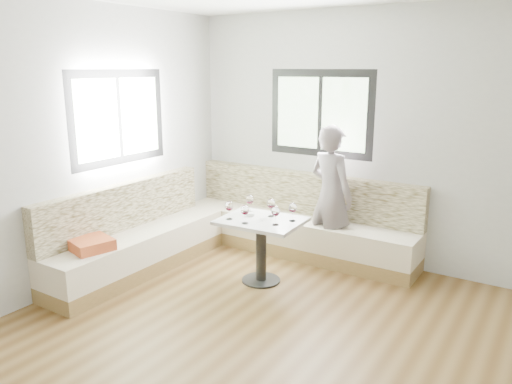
% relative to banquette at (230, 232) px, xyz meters
% --- Properties ---
extents(room, '(5.01, 5.01, 2.81)m').
position_rel_banquette_xyz_m(room, '(1.51, -1.55, 1.08)').
color(room, brown).
rests_on(room, ground).
extents(banquette, '(2.90, 2.80, 0.95)m').
position_rel_banquette_xyz_m(banquette, '(0.00, 0.00, 0.00)').
color(banquette, olive).
rests_on(banquette, ground).
extents(table, '(0.86, 0.69, 0.67)m').
position_rel_banquette_xyz_m(table, '(0.63, -0.32, 0.17)').
color(table, black).
rests_on(table, ground).
extents(person, '(0.66, 0.54, 1.57)m').
position_rel_banquette_xyz_m(person, '(0.99, 0.56, 0.45)').
color(person, slate).
rests_on(person, ground).
extents(olive_ramekin, '(0.09, 0.09, 0.03)m').
position_rel_banquette_xyz_m(olive_ramekin, '(0.47, -0.28, 0.36)').
color(olive_ramekin, white).
rests_on(olive_ramekin, table).
extents(wine_glass_a, '(0.09, 0.09, 0.19)m').
position_rel_banquette_xyz_m(wine_glass_a, '(0.35, -0.49, 0.47)').
color(wine_glass_a, white).
rests_on(wine_glass_a, table).
extents(wine_glass_b, '(0.09, 0.09, 0.19)m').
position_rel_banquette_xyz_m(wine_glass_b, '(0.57, -0.52, 0.47)').
color(wine_glass_b, white).
rests_on(wine_glass_b, table).
extents(wine_glass_c, '(0.09, 0.09, 0.19)m').
position_rel_banquette_xyz_m(wine_glass_c, '(0.84, -0.40, 0.47)').
color(wine_glass_c, white).
rests_on(wine_glass_c, table).
extents(wine_glass_d, '(0.09, 0.09, 0.19)m').
position_rel_banquette_xyz_m(wine_glass_d, '(0.66, -0.18, 0.47)').
color(wine_glass_d, white).
rests_on(wine_glass_d, table).
extents(wine_glass_e, '(0.09, 0.09, 0.19)m').
position_rel_banquette_xyz_m(wine_glass_e, '(0.92, -0.20, 0.47)').
color(wine_glass_e, white).
rests_on(wine_glass_e, table).
extents(wine_glass_f, '(0.09, 0.09, 0.19)m').
position_rel_banquette_xyz_m(wine_glass_f, '(0.39, -0.17, 0.47)').
color(wine_glass_f, white).
rests_on(wine_glass_f, table).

